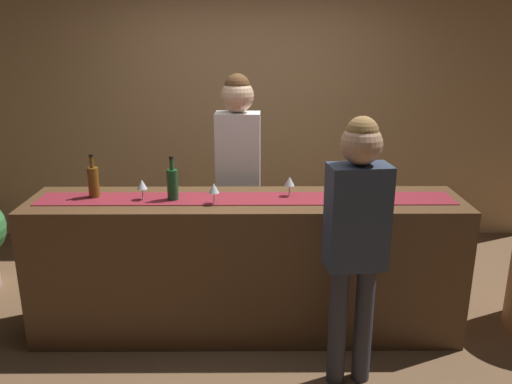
% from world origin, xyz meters
% --- Properties ---
extents(ground_plane, '(10.00, 10.00, 0.00)m').
position_xyz_m(ground_plane, '(0.00, 0.00, 0.00)').
color(ground_plane, brown).
extents(back_wall, '(6.00, 0.12, 2.90)m').
position_xyz_m(back_wall, '(0.00, 1.90, 1.45)').
color(back_wall, tan).
rests_on(back_wall, ground).
extents(bar_counter, '(2.94, 0.60, 0.98)m').
position_xyz_m(bar_counter, '(0.00, 0.00, 0.49)').
color(bar_counter, '#543821').
rests_on(bar_counter, ground).
extents(counter_runner_cloth, '(2.79, 0.28, 0.01)m').
position_xyz_m(counter_runner_cloth, '(0.00, 0.00, 0.99)').
color(counter_runner_cloth, maroon).
rests_on(counter_runner_cloth, bar_counter).
extents(wine_bottle_amber, '(0.07, 0.07, 0.30)m').
position_xyz_m(wine_bottle_amber, '(-1.03, 0.04, 1.10)').
color(wine_bottle_amber, brown).
rests_on(wine_bottle_amber, bar_counter).
extents(wine_bottle_green, '(0.07, 0.07, 0.30)m').
position_xyz_m(wine_bottle_green, '(-0.49, -0.02, 1.10)').
color(wine_bottle_green, '#194723').
rests_on(wine_bottle_green, bar_counter).
extents(wine_glass_near_customer, '(0.07, 0.07, 0.14)m').
position_xyz_m(wine_glass_near_customer, '(-0.69, -0.02, 1.09)').
color(wine_glass_near_customer, silver).
rests_on(wine_glass_near_customer, bar_counter).
extents(wine_glass_mid_counter, '(0.07, 0.07, 0.14)m').
position_xyz_m(wine_glass_mid_counter, '(-0.21, -0.11, 1.09)').
color(wine_glass_mid_counter, silver).
rests_on(wine_glass_mid_counter, bar_counter).
extents(wine_glass_far_end, '(0.07, 0.07, 0.14)m').
position_xyz_m(wine_glass_far_end, '(0.30, 0.05, 1.09)').
color(wine_glass_far_end, silver).
rests_on(wine_glass_far_end, bar_counter).
extents(bartender, '(0.35, 0.25, 1.77)m').
position_xyz_m(bartender, '(-0.07, 0.58, 1.11)').
color(bartender, '#26262B').
rests_on(bartender, ground).
extents(customer_sipping, '(0.36, 0.24, 1.64)m').
position_xyz_m(customer_sipping, '(0.63, -0.60, 1.01)').
color(customer_sipping, '#33333D').
rests_on(customer_sipping, ground).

